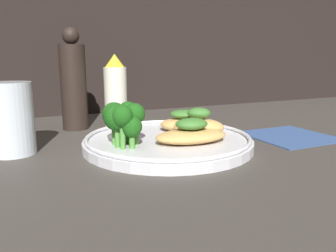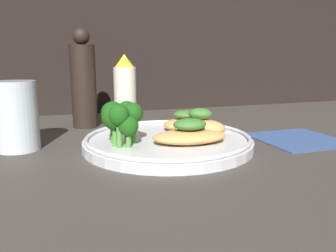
% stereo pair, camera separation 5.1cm
% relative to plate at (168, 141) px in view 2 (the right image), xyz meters
% --- Properties ---
extents(ground_plane, '(1.80, 1.80, 0.01)m').
position_rel_plate_xyz_m(ground_plane, '(0.00, 0.00, -0.01)').
color(ground_plane, '#3D3833').
extents(plate, '(0.26, 0.26, 0.02)m').
position_rel_plate_xyz_m(plate, '(0.00, 0.00, 0.00)').
color(plate, silver).
rests_on(plate, ground_plane).
extents(grilled_meat_front, '(0.12, 0.07, 0.04)m').
position_rel_plate_xyz_m(grilled_meat_front, '(0.02, -0.04, 0.02)').
color(grilled_meat_front, tan).
rests_on(grilled_meat_front, plate).
extents(grilled_meat_middle, '(0.09, 0.08, 0.05)m').
position_rel_plate_xyz_m(grilled_meat_middle, '(0.05, -0.01, 0.02)').
color(grilled_meat_middle, tan).
rests_on(grilled_meat_middle, plate).
extents(grilled_meat_back, '(0.10, 0.09, 0.04)m').
position_rel_plate_xyz_m(grilled_meat_back, '(0.05, 0.04, 0.02)').
color(grilled_meat_back, tan).
rests_on(grilled_meat_back, plate).
extents(broccoli_bunch, '(0.06, 0.06, 0.06)m').
position_rel_plate_xyz_m(broccoli_bunch, '(-0.08, -0.01, 0.05)').
color(broccoli_bunch, '#4C8E38').
rests_on(broccoli_bunch, plate).
extents(sauce_bottle, '(0.05, 0.05, 0.15)m').
position_rel_plate_xyz_m(sauce_bottle, '(-0.03, 0.20, 0.06)').
color(sauce_bottle, silver).
rests_on(sauce_bottle, ground_plane).
extents(pepper_grinder, '(0.05, 0.05, 0.20)m').
position_rel_plate_xyz_m(pepper_grinder, '(-0.11, 0.20, 0.08)').
color(pepper_grinder, black).
rests_on(pepper_grinder, ground_plane).
extents(drinking_glass, '(0.06, 0.06, 0.10)m').
position_rel_plate_xyz_m(drinking_glass, '(-0.22, 0.06, 0.04)').
color(drinking_glass, silver).
rests_on(drinking_glass, ground_plane).
extents(napkin, '(0.14, 0.14, 0.00)m').
position_rel_plate_xyz_m(napkin, '(0.23, -0.03, -0.01)').
color(napkin, '#334C7F').
rests_on(napkin, ground_plane).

